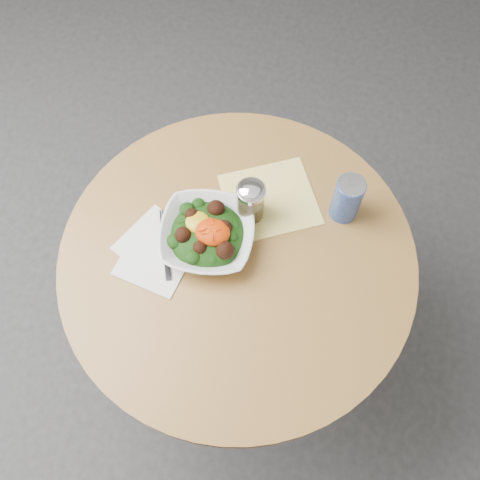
{
  "coord_description": "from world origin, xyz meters",
  "views": [
    {
      "loc": [
        0.12,
        -0.54,
        1.97
      ],
      "look_at": [
        0.0,
        0.01,
        0.81
      ],
      "focal_mm": 40.0,
      "sensor_mm": 36.0,
      "label": 1
    }
  ],
  "objects": [
    {
      "name": "fork",
      "position": [
        -0.18,
        -0.0,
        0.76
      ],
      "size": [
        0.08,
        0.19,
        0.0
      ],
      "color": "black",
      "rests_on": "table"
    },
    {
      "name": "table",
      "position": [
        0.0,
        0.0,
        0.55
      ],
      "size": [
        0.9,
        0.9,
        0.75
      ],
      "color": "black",
      "rests_on": "ground"
    },
    {
      "name": "spice_shaker",
      "position": [
        0.01,
        0.12,
        0.82
      ],
      "size": [
        0.07,
        0.07,
        0.13
      ],
      "color": "silver",
      "rests_on": "table"
    },
    {
      "name": "salad_bowl",
      "position": [
        -0.08,
        0.03,
        0.78
      ],
      "size": [
        0.25,
        0.25,
        0.09
      ],
      "color": "white",
      "rests_on": "table"
    },
    {
      "name": "paper_napkins",
      "position": [
        -0.2,
        -0.03,
        0.75
      ],
      "size": [
        0.22,
        0.25,
        0.0
      ],
      "color": "white",
      "rests_on": "table"
    },
    {
      "name": "ground",
      "position": [
        0.0,
        0.0,
        0.0
      ],
      "size": [
        6.0,
        6.0,
        0.0
      ],
      "primitive_type": "plane",
      "color": "#2E2D30",
      "rests_on": "ground"
    },
    {
      "name": "cloth_napkin",
      "position": [
        0.05,
        0.18,
        0.75
      ],
      "size": [
        0.3,
        0.3,
        0.0
      ],
      "primitive_type": "cube",
      "rotation": [
        0.0,
        0.0,
        0.47
      ],
      "color": "yellow",
      "rests_on": "table"
    },
    {
      "name": "beverage_can",
      "position": [
        0.24,
        0.18,
        0.82
      ],
      "size": [
        0.07,
        0.07,
        0.14
      ],
      "color": "navy",
      "rests_on": "table"
    }
  ]
}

